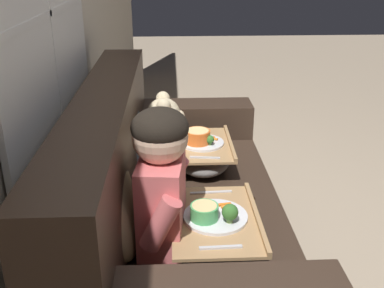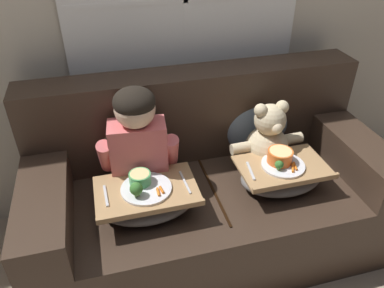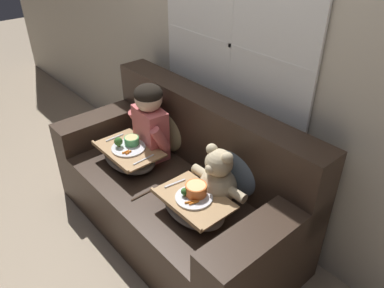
% 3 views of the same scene
% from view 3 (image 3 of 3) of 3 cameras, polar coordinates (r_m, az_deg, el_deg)
% --- Properties ---
extents(ground_plane, '(14.00, 14.00, 0.00)m').
position_cam_3_polar(ground_plane, '(2.83, -2.79, -12.69)').
color(ground_plane, tan).
extents(wall_back_with_window, '(8.00, 0.08, 2.60)m').
position_cam_3_polar(wall_back_with_window, '(2.47, 6.67, 15.61)').
color(wall_back_with_window, beige).
rests_on(wall_back_with_window, ground_plane).
extents(couch, '(1.83, 0.87, 0.95)m').
position_cam_3_polar(couch, '(2.63, -1.85, -6.70)').
color(couch, '#38281E').
rests_on(couch, ground_plane).
extents(throw_pillow_behind_child, '(0.41, 0.20, 0.43)m').
position_cam_3_polar(throw_pillow_behind_child, '(2.78, -3.68, 3.04)').
color(throw_pillow_behind_child, tan).
rests_on(throw_pillow_behind_child, couch).
extents(throw_pillow_behind_teddy, '(0.40, 0.19, 0.42)m').
position_cam_3_polar(throw_pillow_behind_teddy, '(2.34, 6.78, -3.31)').
color(throw_pillow_behind_teddy, slate).
rests_on(throw_pillow_behind_teddy, couch).
extents(child_figure, '(0.40, 0.21, 0.56)m').
position_cam_3_polar(child_figure, '(2.65, -6.46, 4.01)').
color(child_figure, '#DB6666').
rests_on(child_figure, couch).
extents(teddy_bear, '(0.42, 0.29, 0.39)m').
position_cam_3_polar(teddy_bear, '(2.27, 3.92, -5.49)').
color(teddy_bear, beige).
rests_on(teddy_bear, couch).
extents(lap_tray_child, '(0.48, 0.32, 0.21)m').
position_cam_3_polar(lap_tray_child, '(2.68, -9.55, -1.68)').
color(lap_tray_child, slate).
rests_on(lap_tray_child, child_figure).
extents(lap_tray_teddy, '(0.45, 0.30, 0.21)m').
position_cam_3_polar(lap_tray_teddy, '(2.23, 0.28, -9.27)').
color(lap_tray_teddy, slate).
rests_on(lap_tray_teddy, teddy_bear).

